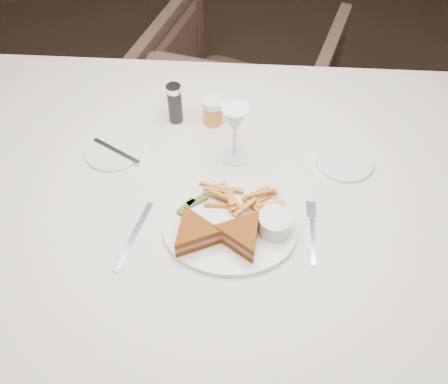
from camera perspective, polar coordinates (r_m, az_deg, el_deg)
ground at (r=2.12m, az=-7.03°, el=-4.85°), size 5.00×5.00×0.00m
table at (r=1.59m, az=-0.05°, el=-8.30°), size 1.68×1.20×0.75m
chair_far at (r=2.17m, az=1.93°, el=11.68°), size 0.92×0.89×0.74m
table_setting at (r=1.23m, az=0.57°, el=-0.12°), size 0.78×0.62×0.18m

